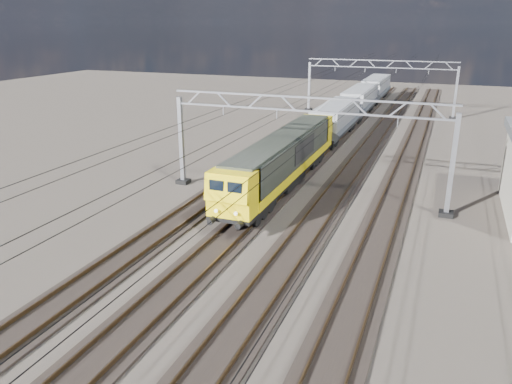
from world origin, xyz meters
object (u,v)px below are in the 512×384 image
(catenary_gantry_far, at_px, (379,85))
(hopper_wagon_third, at_px, (376,87))
(locomotive, at_px, (283,158))
(catenary_gantry_mid, at_px, (304,144))
(hopper_wagon_mid, at_px, (360,100))
(hopper_wagon_lead, at_px, (336,118))

(catenary_gantry_far, xyz_separation_m, hopper_wagon_third, (-2.00, 11.72, -1.67))
(locomotive, height_order, hopper_wagon_third, locomotive)
(catenary_gantry_mid, distance_m, hopper_wagon_mid, 33.62)
(locomotive, relative_size, hopper_wagon_third, 1.62)
(hopper_wagon_lead, relative_size, hopper_wagon_third, 1.00)
(catenary_gantry_mid, height_order, locomotive, catenary_gantry_mid)
(catenary_gantry_far, xyz_separation_m, locomotive, (-2.00, -34.37, -1.58))
(locomotive, relative_size, hopper_wagon_mid, 1.62)
(hopper_wagon_lead, bearing_deg, catenary_gantry_far, 83.16)
(locomotive, distance_m, hopper_wagon_lead, 17.70)
(catenary_gantry_far, bearing_deg, hopper_wagon_third, 99.69)
(catenary_gantry_far, xyz_separation_m, hopper_wagon_mid, (-2.00, -2.48, -1.67))
(catenary_gantry_mid, relative_size, hopper_wagon_mid, 1.53)
(hopper_wagon_third, bearing_deg, hopper_wagon_mid, -90.00)
(catenary_gantry_mid, bearing_deg, hopper_wagon_mid, 93.42)
(catenary_gantry_mid, bearing_deg, locomotive, 140.90)
(hopper_wagon_lead, bearing_deg, locomotive, -90.00)
(hopper_wagon_mid, bearing_deg, locomotive, -90.00)
(catenary_gantry_mid, xyz_separation_m, hopper_wagon_third, (-2.00, 47.72, -1.67))
(catenary_gantry_mid, height_order, hopper_wagon_third, catenary_gantry_mid)
(locomotive, height_order, hopper_wagon_lead, locomotive)
(hopper_wagon_third, bearing_deg, catenary_gantry_mid, -87.60)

